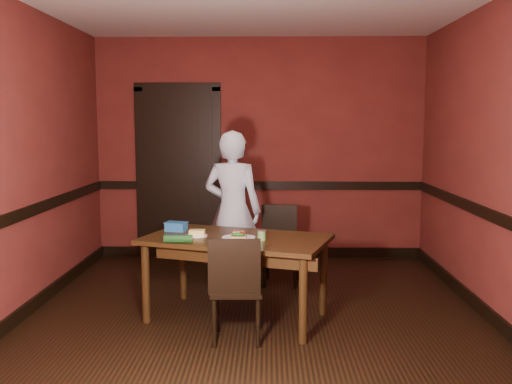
{
  "coord_description": "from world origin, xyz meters",
  "views": [
    {
      "loc": [
        0.12,
        -4.76,
        1.68
      ],
      "look_at": [
        0.0,
        0.35,
        1.05
      ],
      "focal_mm": 40.0,
      "sensor_mm": 36.0,
      "label": 1
    }
  ],
  "objects_px": {
    "chair_far": "(281,246)",
    "person": "(233,211)",
    "dining_table": "(236,278)",
    "food_tub": "(176,226)",
    "sandwich_plate": "(239,237)",
    "sauce_jar": "(262,235)",
    "cheese_saucer": "(197,234)",
    "chair_near": "(237,287)"
  },
  "relations": [
    {
      "from": "dining_table",
      "to": "sandwich_plate",
      "type": "distance_m",
      "value": 0.39
    },
    {
      "from": "sandwich_plate",
      "to": "dining_table",
      "type": "bearing_deg",
      "value": 103.79
    },
    {
      "from": "chair_near",
      "to": "sandwich_plate",
      "type": "relative_size",
      "value": 2.97
    },
    {
      "from": "sandwich_plate",
      "to": "cheese_saucer",
      "type": "relative_size",
      "value": 1.6
    },
    {
      "from": "chair_near",
      "to": "person",
      "type": "relative_size",
      "value": 0.52
    },
    {
      "from": "person",
      "to": "sandwich_plate",
      "type": "distance_m",
      "value": 0.99
    },
    {
      "from": "sauce_jar",
      "to": "food_tub",
      "type": "xyz_separation_m",
      "value": [
        -0.77,
        0.39,
        -0.0
      ]
    },
    {
      "from": "dining_table",
      "to": "cheese_saucer",
      "type": "relative_size",
      "value": 8.69
    },
    {
      "from": "person",
      "to": "food_tub",
      "type": "bearing_deg",
      "value": 66.56
    },
    {
      "from": "chair_far",
      "to": "cheese_saucer",
      "type": "bearing_deg",
      "value": -118.97
    },
    {
      "from": "cheese_saucer",
      "to": "food_tub",
      "type": "height_order",
      "value": "food_tub"
    },
    {
      "from": "person",
      "to": "cheese_saucer",
      "type": "relative_size",
      "value": 9.14
    },
    {
      "from": "food_tub",
      "to": "chair_near",
      "type": "bearing_deg",
      "value": -37.19
    },
    {
      "from": "chair_far",
      "to": "person",
      "type": "relative_size",
      "value": 0.5
    },
    {
      "from": "chair_far",
      "to": "person",
      "type": "bearing_deg",
      "value": -151.78
    },
    {
      "from": "sauce_jar",
      "to": "food_tub",
      "type": "distance_m",
      "value": 0.86
    },
    {
      "from": "dining_table",
      "to": "person",
      "type": "height_order",
      "value": "person"
    },
    {
      "from": "chair_far",
      "to": "food_tub",
      "type": "relative_size",
      "value": 3.78
    },
    {
      "from": "dining_table",
      "to": "food_tub",
      "type": "relative_size",
      "value": 7.12
    },
    {
      "from": "chair_far",
      "to": "food_tub",
      "type": "xyz_separation_m",
      "value": [
        -0.96,
        -0.82,
        0.35
      ]
    },
    {
      "from": "chair_far",
      "to": "cheese_saucer",
      "type": "xyz_separation_m",
      "value": [
        -0.74,
        -1.05,
        0.33
      ]
    },
    {
      "from": "dining_table",
      "to": "person",
      "type": "distance_m",
      "value": 0.99
    },
    {
      "from": "food_tub",
      "to": "dining_table",
      "type": "bearing_deg",
      "value": -10.66
    },
    {
      "from": "sauce_jar",
      "to": "cheese_saucer",
      "type": "height_order",
      "value": "sauce_jar"
    },
    {
      "from": "dining_table",
      "to": "chair_near",
      "type": "bearing_deg",
      "value": -68.42
    },
    {
      "from": "chair_far",
      "to": "food_tub",
      "type": "distance_m",
      "value": 1.31
    },
    {
      "from": "food_tub",
      "to": "sauce_jar",
      "type": "bearing_deg",
      "value": -12.35
    },
    {
      "from": "cheese_saucer",
      "to": "food_tub",
      "type": "relative_size",
      "value": 0.82
    },
    {
      "from": "cheese_saucer",
      "to": "sandwich_plate",
      "type": "bearing_deg",
      "value": -19.97
    },
    {
      "from": "chair_far",
      "to": "chair_near",
      "type": "distance_m",
      "value": 1.6
    },
    {
      "from": "chair_far",
      "to": "sandwich_plate",
      "type": "bearing_deg",
      "value": -101.6
    },
    {
      "from": "chair_far",
      "to": "sandwich_plate",
      "type": "relative_size",
      "value": 2.89
    },
    {
      "from": "dining_table",
      "to": "cheese_saucer",
      "type": "height_order",
      "value": "cheese_saucer"
    },
    {
      "from": "chair_near",
      "to": "sauce_jar",
      "type": "distance_m",
      "value": 0.52
    },
    {
      "from": "sandwich_plate",
      "to": "cheese_saucer",
      "type": "xyz_separation_m",
      "value": [
        -0.36,
        0.13,
        0.0
      ]
    },
    {
      "from": "person",
      "to": "sauce_jar",
      "type": "height_order",
      "value": "person"
    },
    {
      "from": "person",
      "to": "sandwich_plate",
      "type": "height_order",
      "value": "person"
    },
    {
      "from": "chair_far",
      "to": "chair_near",
      "type": "height_order",
      "value": "chair_near"
    },
    {
      "from": "sandwich_plate",
      "to": "sauce_jar",
      "type": "distance_m",
      "value": 0.19
    },
    {
      "from": "chair_far",
      "to": "food_tub",
      "type": "bearing_deg",
      "value": -133.32
    },
    {
      "from": "dining_table",
      "to": "cheese_saucer",
      "type": "bearing_deg",
      "value": -166.36
    },
    {
      "from": "chair_near",
      "to": "sauce_jar",
      "type": "height_order",
      "value": "chair_near"
    }
  ]
}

